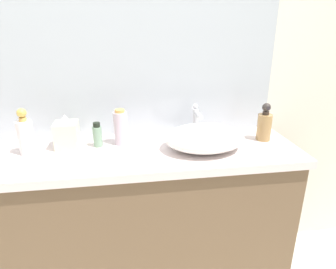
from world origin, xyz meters
The scene contains 10 objects.
bathroom_wall_rear centered at (0.00, 0.73, 1.30)m, with size 6.00×0.06×2.60m, color silver.
vanity_counter centered at (0.05, 0.44, 0.43)m, with size 1.66×0.50×0.85m.
wall_mirror_panel centered at (0.05, 0.69, 1.41)m, with size 1.61×0.01×1.12m, color #B2BCC6.
sink_basin centered at (0.40, 0.40, 0.90)m, with size 0.39×0.31×0.12m, color white.
faucet centered at (0.40, 0.57, 0.95)m, with size 0.03×0.14×0.18m.
soap_dispenser centered at (0.75, 0.48, 0.93)m, with size 0.07×0.07×0.20m.
lotion_bottle centered at (-0.12, 0.52, 0.91)m, with size 0.04×0.04×0.13m.
perfume_bottle centered at (-0.44, 0.47, 0.94)m, with size 0.07×0.07×0.22m.
spray_can centered at (0.00, 0.53, 0.93)m, with size 0.07×0.07×0.18m.
tissue_box centered at (-0.27, 0.53, 0.92)m, with size 0.11×0.11×0.17m.
Camera 1 is at (0.03, -0.90, 1.43)m, focal length 31.58 mm.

